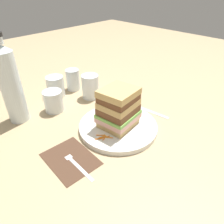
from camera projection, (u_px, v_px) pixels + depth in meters
name	position (u px, v px, depth m)	size (l,w,h in m)	color
ground_plane	(118.00, 128.00, 0.75)	(3.00, 3.00, 0.00)	tan
main_plate	(118.00, 127.00, 0.74)	(0.28, 0.28, 0.02)	white
sandwich	(118.00, 108.00, 0.70)	(0.14, 0.12, 0.14)	tan
carrot_shred_0	(105.00, 137.00, 0.68)	(0.00, 0.00, 0.03)	orange
carrot_shred_1	(109.00, 138.00, 0.68)	(0.00, 0.00, 0.02)	orange
carrot_shred_2	(100.00, 135.00, 0.69)	(0.00, 0.00, 0.03)	orange
carrot_shred_3	(102.00, 137.00, 0.68)	(0.00, 0.00, 0.03)	orange
carrot_shred_4	(106.00, 136.00, 0.68)	(0.00, 0.00, 0.02)	orange
carrot_shred_5	(105.00, 138.00, 0.67)	(0.00, 0.00, 0.02)	orange
carrot_shred_6	(99.00, 139.00, 0.67)	(0.00, 0.00, 0.02)	orange
carrot_shred_7	(133.00, 115.00, 0.78)	(0.00, 0.00, 0.02)	orange
carrot_shred_8	(130.00, 116.00, 0.78)	(0.00, 0.00, 0.02)	orange
carrot_shred_9	(135.00, 114.00, 0.79)	(0.00, 0.00, 0.02)	orange
carrot_shred_10	(128.00, 114.00, 0.79)	(0.00, 0.00, 0.02)	orange
carrot_shred_11	(134.00, 113.00, 0.80)	(0.00, 0.00, 0.03)	orange
carrot_shred_12	(128.00, 115.00, 0.78)	(0.00, 0.00, 0.02)	orange
carrot_shred_13	(132.00, 115.00, 0.78)	(0.00, 0.00, 0.02)	orange
carrot_shred_14	(128.00, 117.00, 0.78)	(0.00, 0.00, 0.03)	orange
carrot_shred_15	(136.00, 115.00, 0.78)	(0.00, 0.00, 0.02)	orange
carrot_shred_16	(130.00, 115.00, 0.78)	(0.00, 0.00, 0.02)	orange
napkin_dark	(70.00, 159.00, 0.62)	(0.12, 0.16, 0.00)	#4C3323
fork	(74.00, 162.00, 0.61)	(0.02, 0.17, 0.00)	silver
knife	(147.00, 110.00, 0.84)	(0.04, 0.20, 0.00)	silver
juice_glass	(90.00, 88.00, 0.91)	(0.07, 0.07, 0.10)	white
water_bottle	(10.00, 84.00, 0.72)	(0.07, 0.07, 0.32)	silver
empty_tumbler_0	(56.00, 86.00, 0.92)	(0.08, 0.08, 0.09)	silver
empty_tumbler_1	(73.00, 80.00, 0.97)	(0.06, 0.06, 0.10)	silver
empty_tumbler_2	(53.00, 101.00, 0.82)	(0.07, 0.07, 0.08)	silver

